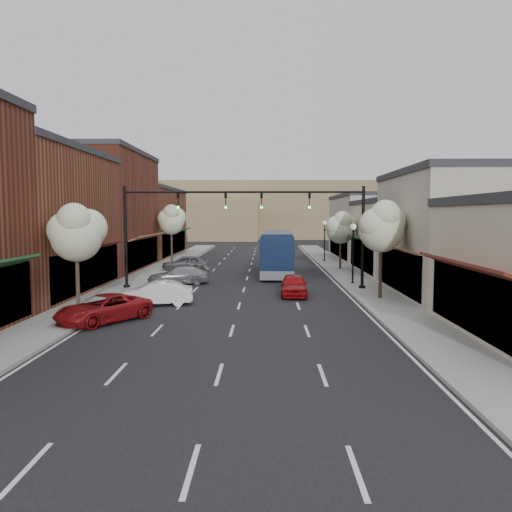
# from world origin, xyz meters

# --- Properties ---
(ground) EXTENTS (160.00, 160.00, 0.00)m
(ground) POSITION_xyz_m (0.00, 0.00, 0.00)
(ground) COLOR black
(ground) RESTS_ON ground
(sidewalk_left) EXTENTS (2.80, 73.00, 0.15)m
(sidewalk_left) POSITION_xyz_m (-8.40, 18.50, 0.07)
(sidewalk_left) COLOR gray
(sidewalk_left) RESTS_ON ground
(sidewalk_right) EXTENTS (2.80, 73.00, 0.15)m
(sidewalk_right) POSITION_xyz_m (8.40, 18.50, 0.07)
(sidewalk_right) COLOR gray
(sidewalk_right) RESTS_ON ground
(curb_left) EXTENTS (0.25, 73.00, 0.17)m
(curb_left) POSITION_xyz_m (-7.00, 18.50, 0.07)
(curb_left) COLOR gray
(curb_left) RESTS_ON ground
(curb_right) EXTENTS (0.25, 73.00, 0.17)m
(curb_right) POSITION_xyz_m (7.00, 18.50, 0.07)
(curb_right) COLOR gray
(curb_right) RESTS_ON ground
(bldg_left_midnear) EXTENTS (10.14, 14.10, 9.40)m
(bldg_left_midnear) POSITION_xyz_m (-14.23, 6.00, 4.66)
(bldg_left_midnear) COLOR brown
(bldg_left_midnear) RESTS_ON ground
(bldg_left_midfar) EXTENTS (10.14, 14.10, 10.90)m
(bldg_left_midfar) POSITION_xyz_m (-14.24, 20.00, 5.40)
(bldg_left_midfar) COLOR brown
(bldg_left_midfar) RESTS_ON ground
(bldg_left_far) EXTENTS (10.14, 18.10, 8.40)m
(bldg_left_far) POSITION_xyz_m (-14.22, 36.00, 4.16)
(bldg_left_far) COLOR brown
(bldg_left_far) RESTS_ON ground
(bldg_right_midnear) EXTENTS (9.14, 12.10, 7.90)m
(bldg_right_midnear) POSITION_xyz_m (13.72, 6.00, 3.91)
(bldg_right_midnear) COLOR #AAA091
(bldg_right_midnear) RESTS_ON ground
(bldg_right_midfar) EXTENTS (9.14, 12.10, 6.40)m
(bldg_right_midfar) POSITION_xyz_m (13.70, 18.00, 3.17)
(bldg_right_midfar) COLOR beige
(bldg_right_midfar) RESTS_ON ground
(bldg_right_far) EXTENTS (9.14, 16.10, 7.40)m
(bldg_right_far) POSITION_xyz_m (13.71, 32.00, 3.66)
(bldg_right_far) COLOR #AAA091
(bldg_right_far) RESTS_ON ground
(hill_far) EXTENTS (120.00, 30.00, 12.00)m
(hill_far) POSITION_xyz_m (0.00, 90.00, 6.00)
(hill_far) COLOR #7A6647
(hill_far) RESTS_ON ground
(hill_near) EXTENTS (50.00, 20.00, 8.00)m
(hill_near) POSITION_xyz_m (-25.00, 78.00, 4.00)
(hill_near) COLOR #7A6647
(hill_near) RESTS_ON ground
(signal_mast_right) EXTENTS (8.22, 0.46, 7.00)m
(signal_mast_right) POSITION_xyz_m (5.62, 8.00, 4.62)
(signal_mast_right) COLOR black
(signal_mast_right) RESTS_ON ground
(signal_mast_left) EXTENTS (8.22, 0.46, 7.00)m
(signal_mast_left) POSITION_xyz_m (-5.62, 8.00, 4.62)
(signal_mast_left) COLOR black
(signal_mast_left) RESTS_ON ground
(tree_right_near) EXTENTS (2.85, 2.65, 5.95)m
(tree_right_near) POSITION_xyz_m (8.35, 3.94, 4.45)
(tree_right_near) COLOR #47382B
(tree_right_near) RESTS_ON ground
(tree_right_far) EXTENTS (2.85, 2.65, 5.43)m
(tree_right_far) POSITION_xyz_m (8.35, 19.94, 3.99)
(tree_right_far) COLOR #47382B
(tree_right_far) RESTS_ON ground
(tree_left_near) EXTENTS (2.85, 2.65, 5.69)m
(tree_left_near) POSITION_xyz_m (-8.25, -0.06, 4.22)
(tree_left_near) COLOR #47382B
(tree_left_near) RESTS_ON ground
(tree_left_far) EXTENTS (2.85, 2.65, 6.13)m
(tree_left_far) POSITION_xyz_m (-8.25, 25.94, 4.60)
(tree_left_far) COLOR #47382B
(tree_left_far) RESTS_ON ground
(lamp_post_near) EXTENTS (0.44, 0.44, 4.44)m
(lamp_post_near) POSITION_xyz_m (7.80, 10.50, 3.01)
(lamp_post_near) COLOR black
(lamp_post_near) RESTS_ON ground
(lamp_post_far) EXTENTS (0.44, 0.44, 4.44)m
(lamp_post_far) POSITION_xyz_m (7.80, 28.00, 3.01)
(lamp_post_far) COLOR black
(lamp_post_far) RESTS_ON ground
(coach_bus) EXTENTS (2.83, 11.91, 3.63)m
(coach_bus) POSITION_xyz_m (2.44, 17.30, 1.89)
(coach_bus) COLOR #0E1B39
(coach_bus) RESTS_ON ground
(red_hatchback) EXTENTS (1.72, 4.06, 1.37)m
(red_hatchback) POSITION_xyz_m (3.24, 5.51, 0.68)
(red_hatchback) COLOR #980B0C
(red_hatchback) RESTS_ON ground
(parked_car_a) EXTENTS (4.49, 5.10, 1.31)m
(parked_car_a) POSITION_xyz_m (-6.20, -2.38, 0.65)
(parked_car_a) COLOR maroon
(parked_car_a) RESTS_ON ground
(parked_car_b) EXTENTS (4.31, 2.11, 1.36)m
(parked_car_b) POSITION_xyz_m (-4.71, 2.12, 0.68)
(parked_car_b) COLOR white
(parked_car_b) RESTS_ON ground
(parked_car_c) EXTENTS (4.76, 2.77, 1.29)m
(parked_car_c) POSITION_xyz_m (-4.92, 10.62, 0.65)
(parked_car_c) COLOR gray
(parked_car_c) RESTS_ON ground
(parked_car_d) EXTENTS (4.43, 2.29, 1.44)m
(parked_car_d) POSITION_xyz_m (-5.75, 19.13, 0.72)
(parked_car_d) COLOR #505257
(parked_car_d) RESTS_ON ground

